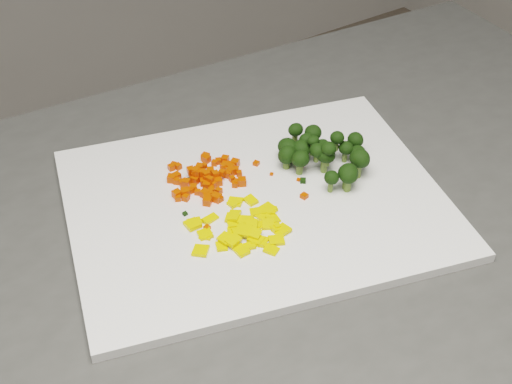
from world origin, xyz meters
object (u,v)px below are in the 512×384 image
pepper_pile (241,226)px  broccoli_pile (326,149)px  carrot_pile (204,171)px  cutting_board (256,203)px

pepper_pile → broccoli_pile: 0.15m
carrot_pile → broccoli_pile: broccoli_pile is taller
cutting_board → carrot_pile: carrot_pile is taller
pepper_pile → cutting_board: bearing=39.6°
carrot_pile → broccoli_pile: (0.13, -0.06, 0.01)m
broccoli_pile → pepper_pile: bearing=-164.1°
carrot_pile → pepper_pile: 0.10m
cutting_board → pepper_pile: pepper_pile is taller
cutting_board → pepper_pile: bearing=-140.4°
cutting_board → broccoli_pile: size_ratio=3.75×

